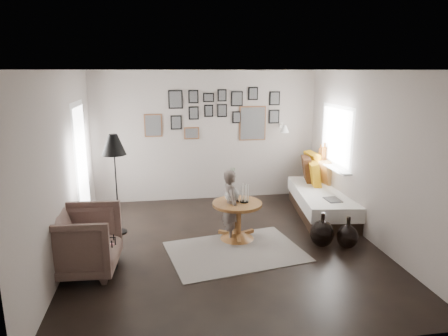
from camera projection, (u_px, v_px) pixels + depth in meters
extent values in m
plane|color=black|center=(226.00, 246.00, 6.07)|extent=(4.80, 4.80, 0.00)
plane|color=#A1958D|center=(206.00, 137.00, 8.06)|extent=(4.50, 0.00, 4.50)
plane|color=#A1958D|center=(272.00, 224.00, 3.46)|extent=(4.50, 0.00, 4.50)
plane|color=#A1958D|center=(63.00, 169.00, 5.41)|extent=(0.00, 4.80, 4.80)
plane|color=#A1958D|center=(371.00, 157.00, 6.11)|extent=(0.00, 4.80, 4.80)
plane|color=white|center=(226.00, 70.00, 5.45)|extent=(4.80, 4.80, 0.00)
plane|color=white|center=(82.00, 166.00, 6.62)|extent=(0.00, 2.14, 2.14)
plane|color=white|center=(82.00, 166.00, 6.62)|extent=(0.00, 1.88, 1.88)
plane|color=white|center=(82.00, 166.00, 6.62)|extent=(0.00, 1.93, 1.93)
plane|color=white|center=(337.00, 136.00, 7.23)|extent=(0.00, 1.30, 1.30)
plane|color=white|center=(337.00, 136.00, 7.23)|extent=(0.00, 1.14, 1.14)
cube|color=white|center=(331.00, 166.00, 7.35)|extent=(0.15, 1.32, 0.04)
cylinder|color=#8C4C14|center=(324.00, 154.00, 7.65)|extent=(0.10, 0.10, 0.28)
cylinder|color=#8C4C14|center=(321.00, 154.00, 7.82)|extent=(0.08, 0.08, 0.22)
cube|color=brown|center=(153.00, 125.00, 7.82)|extent=(0.35, 0.03, 0.45)
cube|color=black|center=(153.00, 126.00, 7.81)|extent=(0.30, 0.01, 0.40)
cube|color=black|center=(176.00, 99.00, 7.77)|extent=(0.28, 0.03, 0.36)
cube|color=black|center=(176.00, 99.00, 7.76)|extent=(0.23, 0.01, 0.31)
cube|color=black|center=(176.00, 122.00, 7.88)|extent=(0.22, 0.03, 0.28)
cube|color=black|center=(176.00, 123.00, 7.86)|extent=(0.17, 0.01, 0.23)
cube|color=black|center=(193.00, 97.00, 7.82)|extent=(0.20, 0.03, 0.26)
cube|color=black|center=(193.00, 97.00, 7.80)|extent=(0.15, 0.01, 0.21)
cube|color=black|center=(194.00, 113.00, 7.89)|extent=(0.20, 0.03, 0.26)
cube|color=black|center=(194.00, 113.00, 7.88)|extent=(0.15, 0.01, 0.21)
cube|color=black|center=(209.00, 98.00, 7.87)|extent=(0.22, 0.03, 0.18)
cube|color=black|center=(209.00, 98.00, 7.85)|extent=(0.17, 0.01, 0.13)
cube|color=black|center=(209.00, 111.00, 7.93)|extent=(0.18, 0.03, 0.24)
cube|color=black|center=(209.00, 111.00, 7.91)|extent=(0.13, 0.01, 0.19)
cube|color=black|center=(222.00, 95.00, 7.90)|extent=(0.18, 0.03, 0.24)
cube|color=black|center=(222.00, 95.00, 7.89)|extent=(0.13, 0.01, 0.19)
cube|color=black|center=(222.00, 111.00, 7.97)|extent=(0.20, 0.03, 0.26)
cube|color=black|center=(222.00, 111.00, 7.96)|extent=(0.15, 0.01, 0.21)
cube|color=black|center=(237.00, 99.00, 7.97)|extent=(0.24, 0.03, 0.30)
cube|color=black|center=(237.00, 99.00, 7.95)|extent=(0.19, 0.01, 0.25)
cube|color=black|center=(237.00, 117.00, 8.05)|extent=(0.18, 0.03, 0.24)
cube|color=black|center=(237.00, 117.00, 8.04)|extent=(0.13, 0.01, 0.19)
cube|color=brown|center=(253.00, 123.00, 8.14)|extent=(0.55, 0.03, 0.70)
cube|color=black|center=(253.00, 123.00, 8.12)|extent=(0.50, 0.01, 0.65)
cube|color=black|center=(253.00, 94.00, 7.99)|extent=(0.20, 0.03, 0.26)
cube|color=black|center=(253.00, 94.00, 7.98)|extent=(0.15, 0.01, 0.21)
cube|color=black|center=(275.00, 98.00, 8.09)|extent=(0.22, 0.03, 0.28)
cube|color=black|center=(275.00, 98.00, 8.07)|extent=(0.17, 0.01, 0.23)
cube|color=black|center=(274.00, 117.00, 8.18)|extent=(0.22, 0.03, 0.28)
cube|color=black|center=(274.00, 117.00, 8.16)|extent=(0.17, 0.01, 0.23)
cube|color=brown|center=(192.00, 133.00, 7.98)|extent=(0.30, 0.03, 0.24)
cube|color=black|center=(192.00, 133.00, 7.96)|extent=(0.25, 0.01, 0.19)
cube|color=white|center=(281.00, 125.00, 8.23)|extent=(0.06, 0.04, 0.10)
cylinder|color=white|center=(283.00, 125.00, 8.11)|extent=(0.02, 0.24, 0.02)
cone|color=white|center=(285.00, 129.00, 8.00)|extent=(0.18, 0.18, 0.14)
cube|color=beige|center=(236.00, 252.00, 5.87)|extent=(2.11, 1.65, 0.01)
cone|color=brown|center=(237.00, 236.00, 6.31)|extent=(0.57, 0.57, 0.11)
cylinder|color=brown|center=(237.00, 220.00, 6.25)|extent=(0.12, 0.12, 0.44)
cylinder|color=brown|center=(237.00, 204.00, 6.19)|extent=(0.77, 0.77, 0.04)
ellipsoid|color=black|center=(232.00, 195.00, 6.16)|extent=(0.22, 0.22, 0.24)
cylinder|color=black|center=(232.00, 186.00, 6.13)|extent=(0.07, 0.07, 0.04)
cylinder|color=black|center=(244.00, 201.00, 6.20)|extent=(0.13, 0.13, 0.02)
cube|color=black|center=(321.00, 209.00, 7.36)|extent=(1.09, 2.06, 0.23)
cube|color=white|center=(322.00, 197.00, 7.30)|extent=(1.15, 2.13, 0.25)
cube|color=#C17D0B|center=(308.00, 167.00, 7.99)|extent=(0.24, 0.58, 0.58)
cube|color=#3B2112|center=(303.00, 170.00, 7.88)|extent=(0.35, 0.56, 0.52)
cube|color=brown|center=(319.00, 172.00, 7.76)|extent=(0.31, 0.53, 0.49)
cube|color=#C17D0B|center=(312.00, 174.00, 7.59)|extent=(0.31, 0.51, 0.47)
cube|color=black|center=(333.00, 200.00, 6.74)|extent=(0.24, 0.32, 0.02)
imported|color=brown|center=(81.00, 241.00, 5.20)|extent=(1.01, 0.99, 0.86)
cube|color=white|center=(81.00, 236.00, 5.24)|extent=(0.43, 0.44, 0.18)
cylinder|color=black|center=(119.00, 232.00, 6.56)|extent=(0.25, 0.25, 0.03)
cylinder|color=black|center=(117.00, 190.00, 6.40)|extent=(0.02, 0.02, 1.46)
cone|color=black|center=(114.00, 145.00, 6.22)|extent=(0.38, 0.38, 0.33)
cube|color=black|center=(103.00, 255.00, 5.34)|extent=(0.26, 0.17, 0.33)
cube|color=white|center=(105.00, 255.00, 5.32)|extent=(0.25, 0.13, 0.33)
ellipsoid|color=black|center=(322.00, 234.00, 6.01)|extent=(0.36, 0.36, 0.41)
cylinder|color=black|center=(323.00, 217.00, 5.95)|extent=(0.06, 0.06, 0.13)
ellipsoid|color=black|center=(347.00, 237.00, 5.96)|extent=(0.32, 0.32, 0.36)
cylinder|color=black|center=(348.00, 221.00, 5.90)|extent=(0.06, 0.06, 0.13)
imported|color=brown|center=(231.00, 205.00, 6.20)|extent=(0.30, 0.43, 1.12)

